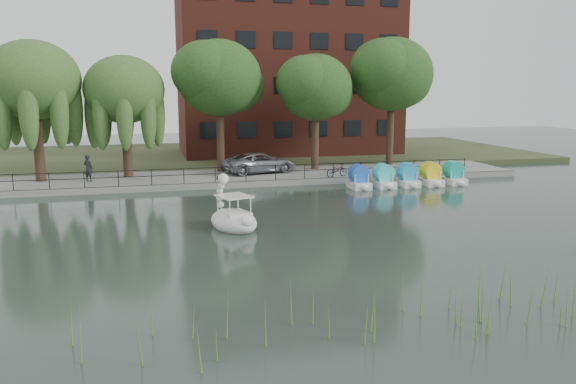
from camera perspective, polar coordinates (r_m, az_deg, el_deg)
name	(u,v)px	position (r m, az deg, el deg)	size (l,w,h in m)	color
ground_plane	(300,239)	(24.24, 1.18, -4.75)	(120.00, 120.00, 0.00)	#384441
promenade	(239,178)	(39.53, -4.98, 1.48)	(40.00, 6.00, 0.40)	gray
kerb	(247,184)	(36.66, -4.23, 0.78)	(40.00, 0.25, 0.40)	gray
land_strip	(215,155)	(53.28, -7.42, 3.74)	(60.00, 22.00, 0.36)	#47512D
railing	(246,170)	(36.71, -4.31, 2.28)	(32.00, 0.05, 1.00)	black
apartment_building	(287,56)	(54.23, -0.08, 13.66)	(20.00, 10.07, 18.00)	#4C1E16
willow_left	(33,80)	(39.63, -24.47, 10.30)	(5.88, 5.88, 9.01)	#473323
willow_mid	(124,90)	(39.57, -16.31, 9.90)	(5.32, 5.32, 8.15)	#473323
broadleaf_center	(219,78)	(40.89, -7.01, 11.39)	(6.00, 6.00, 9.25)	#473323
broadleaf_right	(315,88)	(41.87, 2.81, 10.51)	(5.40, 5.40, 8.32)	#473323
broadleaf_far	(392,75)	(45.13, 10.53, 11.63)	(6.30, 6.30, 9.71)	#473323
minivan	(260,161)	(40.23, -2.85, 3.15)	(6.00, 2.76, 1.67)	gray
bicycle	(337,169)	(38.54, 4.97, 2.30)	(1.72, 0.60, 1.00)	gray
pedestrian	(88,166)	(38.69, -19.64, 2.48)	(0.71, 0.48, 1.98)	black
swan_boat	(233,217)	(25.99, -5.61, -2.53)	(2.69, 3.34, 2.45)	white
pedal_boat_row	(407,177)	(37.81, 12.04, 1.49)	(7.95, 1.70, 1.40)	white
reed_bank	(461,301)	(16.47, 17.13, -10.53)	(24.00, 2.40, 1.20)	#669938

